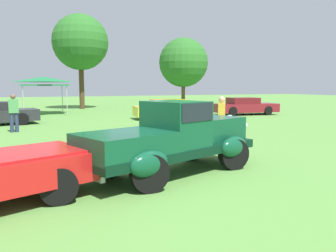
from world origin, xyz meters
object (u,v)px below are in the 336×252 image
at_px(feature_pickup_truck, 173,137).
at_px(show_car_burgundy, 245,106).
at_px(show_car_yellow, 170,109).
at_px(spectator_by_row, 221,119).
at_px(canopy_tent_left_field, 43,81).
at_px(spectator_between_cars, 14,112).

distance_m(feature_pickup_truck, show_car_burgundy, 17.19).
distance_m(feature_pickup_truck, show_car_yellow, 13.36).
xyz_separation_m(show_car_burgundy, spectator_by_row, (-8.20, -9.86, 0.31)).
relative_size(show_car_yellow, canopy_tent_left_field, 1.47).
height_order(feature_pickup_truck, spectator_by_row, feature_pickup_truck).
bearing_deg(spectator_by_row, canopy_tent_left_field, 106.74).
distance_m(spectator_between_cars, spectator_by_row, 9.25).
bearing_deg(canopy_tent_left_field, show_car_burgundy, -25.71).
relative_size(spectator_between_cars, spectator_by_row, 1.00).
height_order(show_car_burgundy, canopy_tent_left_field, canopy_tent_left_field).
height_order(show_car_yellow, spectator_between_cars, spectator_between_cars).
bearing_deg(show_car_yellow, canopy_tent_left_field, 135.37).
bearing_deg(show_car_burgundy, canopy_tent_left_field, 154.29).
height_order(show_car_burgundy, spectator_between_cars, spectator_between_cars).
xyz_separation_m(spectator_between_cars, spectator_by_row, (6.74, -6.33, 0.00)).
bearing_deg(canopy_tent_left_field, spectator_by_row, -73.26).
height_order(show_car_yellow, spectator_by_row, spectator_by_row).
distance_m(show_car_yellow, spectator_between_cars, 9.33).
bearing_deg(feature_pickup_truck, spectator_between_cars, 110.69).
bearing_deg(feature_pickup_truck, spectator_by_row, 42.91).
relative_size(feature_pickup_truck, spectator_by_row, 2.80).
height_order(show_car_yellow, show_car_burgundy, same).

